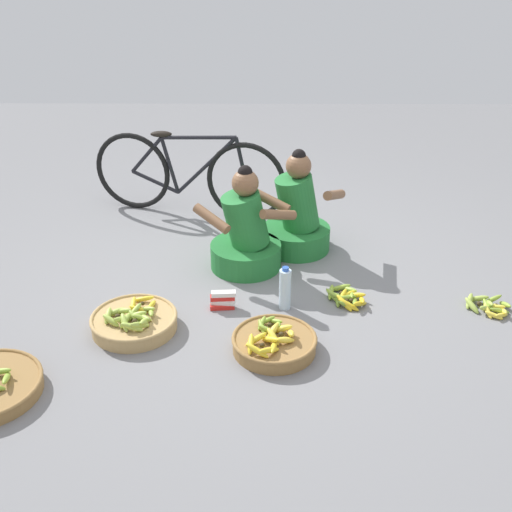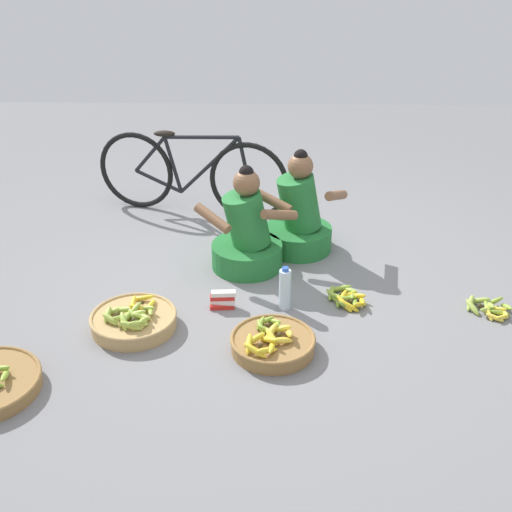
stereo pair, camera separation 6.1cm
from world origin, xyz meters
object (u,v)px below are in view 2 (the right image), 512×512
(bicycle_leaning, at_px, (191,174))
(banana_basket_mid_right, at_px, (134,320))
(packet_carton_stack, at_px, (223,300))
(water_bottle, at_px, (285,289))
(vendor_woman_behind, at_px, (299,218))
(loose_bananas_back_left, at_px, (489,308))
(vendor_woman_front, at_px, (247,236))
(loose_bananas_front_left, at_px, (346,298))
(banana_basket_near_bicycle, at_px, (273,342))

(bicycle_leaning, relative_size, banana_basket_mid_right, 3.06)
(packet_carton_stack, bearing_deg, water_bottle, 0.65)
(vendor_woman_behind, xyz_separation_m, loose_bananas_back_left, (1.22, -0.88, -0.23))
(vendor_woman_front, relative_size, loose_bananas_front_left, 2.40)
(water_bottle, xyz_separation_m, packet_carton_stack, (-0.41, -0.00, -0.08))
(banana_basket_mid_right, height_order, water_bottle, water_bottle)
(banana_basket_near_bicycle, bearing_deg, packet_carton_stack, 125.24)
(banana_basket_mid_right, xyz_separation_m, packet_carton_stack, (0.54, 0.25, -0.00))
(bicycle_leaning, relative_size, loose_bananas_back_left, 5.57)
(vendor_woman_behind, distance_m, bicycle_leaning, 1.12)
(vendor_woman_front, height_order, water_bottle, vendor_woman_front)
(bicycle_leaning, distance_m, banana_basket_near_bicycle, 2.14)
(banana_basket_mid_right, height_order, loose_bananas_back_left, banana_basket_mid_right)
(loose_bananas_front_left, bearing_deg, vendor_woman_behind, 110.99)
(vendor_woman_front, bearing_deg, banana_basket_near_bicycle, -79.62)
(banana_basket_mid_right, bearing_deg, water_bottle, 15.21)
(vendor_woman_front, distance_m, vendor_woman_behind, 0.49)
(banana_basket_near_bicycle, bearing_deg, loose_bananas_back_left, 17.74)
(loose_bananas_front_left, relative_size, loose_bananas_back_left, 1.10)
(loose_bananas_back_left, bearing_deg, vendor_woman_behind, 144.24)
(banana_basket_near_bicycle, xyz_separation_m, packet_carton_stack, (-0.33, 0.47, 0.00))
(water_bottle, bearing_deg, banana_basket_near_bicycle, -99.51)
(vendor_woman_front, distance_m, bicycle_leaning, 1.09)
(banana_basket_mid_right, relative_size, loose_bananas_front_left, 1.65)
(loose_bananas_back_left, xyz_separation_m, packet_carton_stack, (-1.75, 0.01, 0.03))
(vendor_woman_behind, relative_size, loose_bananas_front_left, 2.45)
(water_bottle, bearing_deg, vendor_woman_behind, 82.21)
(packet_carton_stack, bearing_deg, loose_bananas_back_left, -0.42)
(banana_basket_near_bicycle, xyz_separation_m, banana_basket_mid_right, (-0.87, 0.21, 0.00))
(banana_basket_mid_right, xyz_separation_m, loose_bananas_front_left, (1.37, 0.34, -0.03))
(bicycle_leaning, height_order, loose_bananas_back_left, bicycle_leaning)
(vendor_woman_front, bearing_deg, packet_carton_stack, -103.78)
(banana_basket_mid_right, relative_size, loose_bananas_back_left, 1.82)
(vendor_woman_front, bearing_deg, bicycle_leaning, 118.16)
(loose_bananas_front_left, distance_m, packet_carton_stack, 0.83)
(banana_basket_near_bicycle, distance_m, packet_carton_stack, 0.57)
(bicycle_leaning, height_order, packet_carton_stack, bicycle_leaning)
(vendor_woman_front, distance_m, loose_bananas_back_left, 1.72)
(vendor_woman_front, height_order, vendor_woman_behind, vendor_woman_behind)
(vendor_woman_behind, bearing_deg, water_bottle, -97.79)
(loose_bananas_front_left, xyz_separation_m, packet_carton_stack, (-0.83, -0.09, 0.03))
(banana_basket_near_bicycle, bearing_deg, loose_bananas_front_left, 48.17)
(banana_basket_mid_right, bearing_deg, vendor_woman_front, 50.40)
(vendor_woman_behind, height_order, packet_carton_stack, vendor_woman_behind)
(bicycle_leaning, bearing_deg, banana_basket_near_bicycle, -70.59)
(vendor_woman_behind, height_order, banana_basket_mid_right, vendor_woman_behind)
(banana_basket_mid_right, xyz_separation_m, water_bottle, (0.95, 0.26, 0.08))
(bicycle_leaning, relative_size, banana_basket_near_bicycle, 3.26)
(loose_bananas_back_left, xyz_separation_m, water_bottle, (-1.34, 0.02, 0.12))
(loose_bananas_front_left, xyz_separation_m, loose_bananas_back_left, (0.92, -0.10, -0.00))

